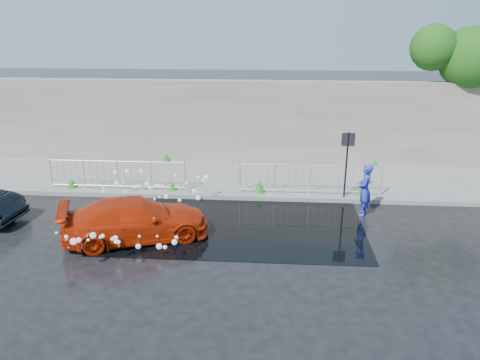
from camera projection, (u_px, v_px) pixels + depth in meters
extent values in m
plane|color=black|center=(215.00, 236.00, 13.93)|extent=(90.00, 90.00, 0.00)
cube|color=#62625D|center=(230.00, 179.00, 18.60)|extent=(30.00, 4.00, 0.15)
cube|color=#62625D|center=(225.00, 197.00, 16.72)|extent=(30.00, 0.25, 0.16)
cube|color=#666056|center=(235.00, 122.00, 20.07)|extent=(30.00, 0.60, 3.50)
cube|color=black|center=(235.00, 223.00, 14.83)|extent=(8.00, 5.00, 0.01)
cylinder|color=black|center=(346.00, 167.00, 16.15)|extent=(0.06, 0.06, 2.50)
cube|color=black|center=(348.00, 139.00, 15.82)|extent=(0.45, 0.04, 0.45)
cylinder|color=#332114|center=(467.00, 107.00, 20.15)|extent=(0.36, 0.36, 5.00)
sphere|color=#124210|center=(471.00, 58.00, 18.73)|extent=(2.52, 2.52, 2.52)
sphere|color=#124210|center=(434.00, 47.00, 18.70)|extent=(1.86, 1.86, 1.86)
cylinder|color=silver|center=(51.00, 173.00, 17.27)|extent=(0.05, 0.05, 1.10)
cylinder|color=silver|center=(185.00, 176.00, 16.94)|extent=(0.05, 0.05, 1.10)
cylinder|color=silver|center=(116.00, 161.00, 16.93)|extent=(5.00, 0.04, 0.04)
cylinder|color=silver|center=(118.00, 186.00, 17.25)|extent=(5.00, 0.04, 0.04)
cylinder|color=silver|center=(240.00, 178.00, 16.81)|extent=(0.05, 0.05, 1.10)
cylinder|color=silver|center=(381.00, 181.00, 16.49)|extent=(0.05, 0.05, 1.10)
cylinder|color=silver|center=(311.00, 165.00, 16.48)|extent=(5.00, 0.04, 0.04)
cylinder|color=silver|center=(309.00, 191.00, 16.79)|extent=(5.00, 0.04, 0.04)
cone|color=#165617|center=(71.00, 183.00, 17.40)|extent=(0.40, 0.40, 0.33)
cone|color=#165617|center=(172.00, 186.00, 17.15)|extent=(0.36, 0.36, 0.31)
cone|color=#165617|center=(259.00, 186.00, 16.92)|extent=(0.44, 0.44, 0.45)
cone|color=#165617|center=(360.00, 190.00, 16.70)|extent=(0.38, 0.38, 0.34)
cone|color=#165617|center=(166.00, 157.00, 20.50)|extent=(0.42, 0.42, 0.37)
cone|color=#165617|center=(374.00, 163.00, 19.93)|extent=(0.34, 0.34, 0.25)
sphere|color=white|center=(198.00, 177.00, 15.93)|extent=(0.12, 0.12, 0.12)
sphere|color=white|center=(125.00, 192.00, 15.52)|extent=(0.12, 0.12, 0.12)
sphere|color=white|center=(180.00, 200.00, 15.13)|extent=(0.12, 0.12, 0.12)
sphere|color=white|center=(187.00, 183.00, 15.82)|extent=(0.10, 0.10, 0.10)
sphere|color=white|center=(117.00, 201.00, 15.14)|extent=(0.13, 0.13, 0.13)
sphere|color=white|center=(179.00, 211.00, 14.89)|extent=(0.08, 0.08, 0.08)
sphere|color=white|center=(194.00, 191.00, 15.35)|extent=(0.16, 0.16, 0.16)
sphere|color=white|center=(162.00, 186.00, 15.66)|extent=(0.09, 0.09, 0.09)
sphere|color=white|center=(147.00, 184.00, 15.79)|extent=(0.17, 0.17, 0.17)
sphere|color=white|center=(176.00, 175.00, 16.17)|extent=(0.10, 0.10, 0.10)
sphere|color=white|center=(127.00, 172.00, 16.40)|extent=(0.15, 0.15, 0.15)
sphere|color=white|center=(161.00, 205.00, 14.92)|extent=(0.17, 0.17, 0.17)
sphere|color=white|center=(150.00, 188.00, 15.43)|extent=(0.11, 0.11, 0.11)
sphere|color=white|center=(103.00, 188.00, 15.63)|extent=(0.08, 0.08, 0.08)
sphere|color=white|center=(154.00, 199.00, 15.14)|extent=(0.08, 0.08, 0.08)
sphere|color=white|center=(138.00, 186.00, 15.49)|extent=(0.10, 0.10, 0.10)
sphere|color=white|center=(119.00, 205.00, 15.05)|extent=(0.12, 0.12, 0.12)
sphere|color=white|center=(117.00, 184.00, 15.72)|extent=(0.08, 0.08, 0.08)
sphere|color=white|center=(103.00, 192.00, 15.59)|extent=(0.11, 0.11, 0.11)
sphere|color=white|center=(119.00, 204.00, 15.16)|extent=(0.15, 0.15, 0.15)
sphere|color=white|center=(182.00, 223.00, 14.37)|extent=(0.13, 0.13, 0.13)
sphere|color=white|center=(115.00, 172.00, 16.29)|extent=(0.14, 0.14, 0.14)
sphere|color=white|center=(206.00, 177.00, 16.15)|extent=(0.16, 0.16, 0.16)
sphere|color=white|center=(123.00, 182.00, 16.06)|extent=(0.08, 0.08, 0.08)
sphere|color=white|center=(117.00, 183.00, 15.79)|extent=(0.17, 0.17, 0.17)
sphere|color=white|center=(141.00, 217.00, 14.55)|extent=(0.10, 0.10, 0.10)
sphere|color=white|center=(203.00, 181.00, 15.90)|extent=(0.11, 0.11, 0.11)
sphere|color=white|center=(166.00, 197.00, 15.22)|extent=(0.16, 0.16, 0.16)
sphere|color=white|center=(160.00, 197.00, 15.27)|extent=(0.07, 0.07, 0.07)
sphere|color=white|center=(135.00, 187.00, 15.55)|extent=(0.10, 0.10, 0.10)
sphere|color=white|center=(141.00, 171.00, 16.46)|extent=(0.13, 0.13, 0.13)
sphere|color=white|center=(198.00, 198.00, 14.99)|extent=(0.16, 0.16, 0.16)
sphere|color=white|center=(133.00, 214.00, 14.76)|extent=(0.13, 0.13, 0.13)
sphere|color=white|center=(158.00, 186.00, 15.78)|extent=(0.15, 0.15, 0.15)
sphere|color=white|center=(101.00, 202.00, 15.26)|extent=(0.09, 0.09, 0.09)
sphere|color=white|center=(115.00, 238.00, 12.67)|extent=(0.14, 0.14, 0.14)
sphere|color=white|center=(112.00, 239.00, 11.51)|extent=(0.09, 0.09, 0.09)
sphere|color=white|center=(100.00, 237.00, 11.51)|extent=(0.08, 0.08, 0.08)
sphere|color=white|center=(83.00, 246.00, 12.86)|extent=(0.16, 0.16, 0.16)
sphere|color=white|center=(139.00, 236.00, 11.88)|extent=(0.06, 0.06, 0.06)
sphere|color=white|center=(73.00, 241.00, 11.65)|extent=(0.18, 0.18, 0.18)
sphere|color=white|center=(88.00, 240.00, 11.67)|extent=(0.08, 0.08, 0.08)
sphere|color=white|center=(165.00, 247.00, 12.56)|extent=(0.12, 0.12, 0.12)
sphere|color=white|center=(56.00, 233.00, 12.30)|extent=(0.07, 0.07, 0.07)
sphere|color=white|center=(93.00, 235.00, 12.29)|extent=(0.17, 0.17, 0.17)
sphere|color=white|center=(157.00, 236.00, 12.48)|extent=(0.07, 0.07, 0.07)
sphere|color=white|center=(174.00, 242.00, 12.48)|extent=(0.16, 0.16, 0.16)
sphere|color=white|center=(116.00, 242.00, 12.64)|extent=(0.11, 0.11, 0.11)
sphere|color=white|center=(119.00, 246.00, 12.92)|extent=(0.08, 0.08, 0.08)
sphere|color=white|center=(66.00, 237.00, 12.08)|extent=(0.11, 0.11, 0.11)
sphere|color=white|center=(138.00, 246.00, 12.87)|extent=(0.15, 0.15, 0.15)
sphere|color=white|center=(79.00, 240.00, 11.79)|extent=(0.14, 0.14, 0.14)
sphere|color=white|center=(159.00, 246.00, 12.62)|extent=(0.17, 0.17, 0.17)
sphere|color=white|center=(118.00, 242.00, 12.43)|extent=(0.12, 0.12, 0.12)
sphere|color=white|center=(176.00, 237.00, 11.51)|extent=(0.10, 0.10, 0.10)
sphere|color=white|center=(63.00, 237.00, 12.87)|extent=(0.10, 0.10, 0.10)
sphere|color=white|center=(103.00, 236.00, 11.96)|extent=(0.11, 0.11, 0.11)
imported|color=#AD2106|center=(136.00, 219.00, 13.60)|extent=(4.53, 3.01, 1.22)
imported|color=#242FB7|center=(365.00, 190.00, 15.17)|extent=(0.55, 0.71, 1.73)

